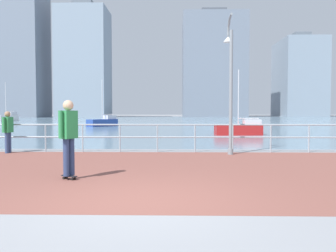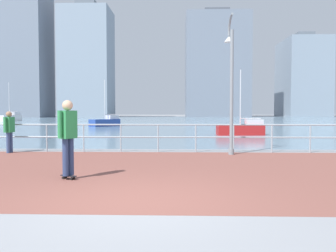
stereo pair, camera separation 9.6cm
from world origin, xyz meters
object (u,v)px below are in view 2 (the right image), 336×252
object	(u,v)px
sailboat_red	(242,129)
sailboat_gray	(106,122)
sailboat_navy	(10,117)
skateboarder	(68,132)
bystander	(9,129)
lamppost	(231,77)

from	to	relation	value
sailboat_red	sailboat_gray	bearing A→B (deg)	132.93
sailboat_navy	sailboat_gray	size ratio (longest dim) A/B	1.28
skateboarder	bystander	xyz separation A→B (m)	(-3.74, 4.73, -0.18)
sailboat_navy	sailboat_gray	xyz separation A→B (m)	(19.09, -18.01, -0.13)
bystander	sailboat_red	bearing A→B (deg)	43.31
sailboat_gray	sailboat_red	bearing A→B (deg)	-47.07
bystander	sailboat_gray	distance (m)	22.16
lamppost	skateboarder	world-z (taller)	lamppost
sailboat_navy	skateboarder	bearing A→B (deg)	-61.78
lamppost	bystander	size ratio (longest dim) A/B	3.25
lamppost	sailboat_red	world-z (taller)	lamppost
lamppost	sailboat_red	size ratio (longest dim) A/B	1.18
bystander	sailboat_navy	xyz separation A→B (m)	(-20.33, 40.14, -0.31)
skateboarder	sailboat_navy	distance (m)	50.92
sailboat_gray	bystander	bearing A→B (deg)	-86.79
sailboat_gray	sailboat_red	xyz separation A→B (m)	(11.54, -12.41, -0.05)
skateboarder	bystander	bearing A→B (deg)	128.37
lamppost	sailboat_gray	bearing A→B (deg)	112.73
sailboat_gray	skateboarder	bearing A→B (deg)	-79.49
lamppost	sailboat_red	xyz separation A→B (m)	(2.25, 9.79, -2.34)
sailboat_red	skateboarder	bearing A→B (deg)	-114.43
sailboat_navy	lamppost	bearing A→B (deg)	-54.78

